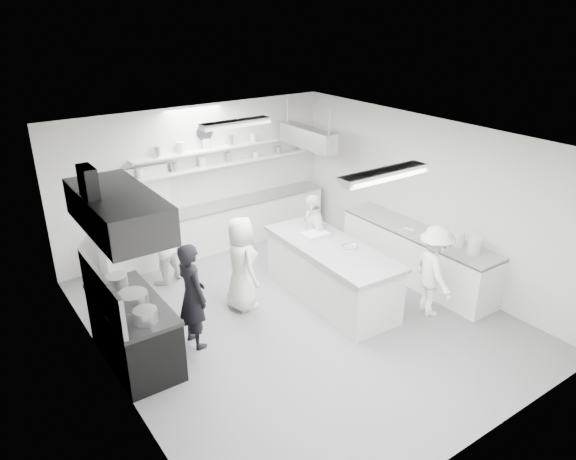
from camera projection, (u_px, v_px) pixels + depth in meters
floor at (296, 316)px, 8.99m from camera, size 6.00×7.00×0.02m
ceiling at (297, 140)px, 7.80m from camera, size 6.00×7.00×0.02m
wall_back at (197, 179)px, 11.03m from camera, size 6.00×0.04×3.00m
wall_front at (486, 341)px, 5.76m from camera, size 6.00×0.04×3.00m
wall_left at (106, 288)px, 6.82m from camera, size 0.04×7.00×3.00m
wall_right at (426, 197)px, 9.98m from camera, size 0.04×7.00×3.00m
stove at (134, 333)px, 7.74m from camera, size 0.80×1.80×0.90m
exhaust_hood at (118, 210)px, 6.99m from camera, size 0.85×2.00×0.50m
back_counter at (220, 226)px, 11.38m from camera, size 5.00×0.60×0.92m
shelf_lower at (230, 163)px, 11.21m from camera, size 4.20×0.26×0.04m
shelf_upper at (229, 147)px, 11.07m from camera, size 4.20×0.26×0.04m
pass_through_window at (137, 193)px, 10.35m from camera, size 1.30×0.04×1.00m
wall_clock at (204, 132)px, 10.73m from camera, size 0.32×0.05×0.32m
right_counter at (416, 255)px, 10.05m from camera, size 0.74×3.30×0.94m
pot_rack at (307, 138)px, 10.94m from camera, size 0.30×1.60×0.40m
light_fixture_front at (384, 174)px, 6.47m from camera, size 1.30×0.25×0.10m
light_fixture_rear at (236, 123)px, 9.19m from camera, size 1.30×0.25×0.10m
prep_island at (331, 274)px, 9.33m from camera, size 1.09×2.69×0.98m
stove_pot at (133, 301)px, 7.40m from camera, size 0.42×0.42×0.26m
cook_stove at (192, 296)px, 7.94m from camera, size 0.44×0.64×1.68m
cook_back at (161, 246)px, 9.80m from camera, size 0.86×0.76×1.49m
cook_island_left at (241, 263)px, 8.96m from camera, size 0.57×0.84×1.65m
cook_island_right at (313, 237)px, 9.93m from camera, size 0.68×1.06×1.67m
cook_right at (434, 271)px, 8.78m from camera, size 0.93×1.17×1.58m
bowl_island_a at (350, 248)px, 9.09m from camera, size 0.33×0.33×0.06m
bowl_island_b at (319, 233)px, 9.68m from camera, size 0.19×0.19×0.06m
bowl_right at (407, 232)px, 9.82m from camera, size 0.34×0.34×0.06m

